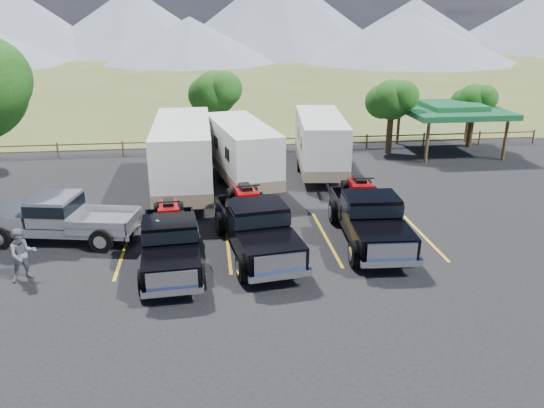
{
  "coord_description": "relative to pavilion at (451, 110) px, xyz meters",
  "views": [
    {
      "loc": [
        -2.62,
        -15.34,
        8.67
      ],
      "look_at": [
        -0.22,
        4.01,
        1.6
      ],
      "focal_mm": 35.0,
      "sensor_mm": 36.0,
      "label": 1
    }
  ],
  "objects": [
    {
      "name": "ground",
      "position": [
        -13.0,
        -17.0,
        -2.79
      ],
      "size": [
        320.0,
        320.0,
        0.0
      ],
      "primitive_type": "plane",
      "color": "#4A5323",
      "rests_on": "ground"
    },
    {
      "name": "asphalt_lot",
      "position": [
        -13.0,
        -14.0,
        -2.77
      ],
      "size": [
        44.0,
        34.0,
        0.04
      ],
      "primitive_type": "cube",
      "color": "black",
      "rests_on": "ground"
    },
    {
      "name": "stall_lines",
      "position": [
        -13.0,
        -13.0,
        -2.74
      ],
      "size": [
        12.12,
        5.5,
        0.01
      ],
      "color": "gold",
      "rests_on": "asphalt_lot"
    },
    {
      "name": "tree_ne_a",
      "position": [
        -4.03,
        0.01,
        0.69
      ],
      "size": [
        3.11,
        2.92,
        4.76
      ],
      "color": "black",
      "rests_on": "ground"
    },
    {
      "name": "tree_ne_b",
      "position": [
        1.98,
        1.01,
        0.34
      ],
      "size": [
        2.77,
        2.59,
        4.27
      ],
      "color": "black",
      "rests_on": "ground"
    },
    {
      "name": "tree_north",
      "position": [
        -15.03,
        2.02,
        1.05
      ],
      "size": [
        3.46,
        3.24,
        5.25
      ],
      "color": "black",
      "rests_on": "ground"
    },
    {
      "name": "rail_fence",
      "position": [
        -11.0,
        1.5,
        -2.18
      ],
      "size": [
        36.12,
        0.12,
        1.0
      ],
      "color": "brown",
      "rests_on": "ground"
    },
    {
      "name": "pavilion",
      "position": [
        0.0,
        0.0,
        0.0
      ],
      "size": [
        6.2,
        6.2,
        3.22
      ],
      "color": "brown",
      "rests_on": "ground"
    },
    {
      "name": "mountain_range",
      "position": [
        -20.63,
        88.98,
        5.08
      ],
      "size": [
        209.0,
        71.0,
        20.0
      ],
      "color": "slate",
      "rests_on": "ground"
    },
    {
      "name": "rig_left",
      "position": [
        -17.1,
        -14.67,
        -1.77
      ],
      "size": [
        2.47,
        6.18,
        2.02
      ],
      "rotation": [
        0.0,
        0.0,
        0.07
      ],
      "color": "black",
      "rests_on": "asphalt_lot"
    },
    {
      "name": "rig_center",
      "position": [
        -13.94,
        -13.83,
        -1.67
      ],
      "size": [
        3.08,
        6.9,
        2.23
      ],
      "rotation": [
        0.0,
        0.0,
        0.14
      ],
      "color": "black",
      "rests_on": "asphalt_lot"
    },
    {
      "name": "rig_right",
      "position": [
        -9.41,
        -13.4,
        -1.68
      ],
      "size": [
        2.63,
        6.75,
        2.22
      ],
      "rotation": [
        0.0,
        0.0,
        -0.05
      ],
      "color": "black",
      "rests_on": "asphalt_lot"
    },
    {
      "name": "trailer_left",
      "position": [
        -16.85,
        -6.46,
        -0.85
      ],
      "size": [
        2.8,
        10.4,
        3.62
      ],
      "rotation": [
        0.0,
        0.0,
        0.01
      ],
      "color": "white",
      "rests_on": "asphalt_lot"
    },
    {
      "name": "trailer_center",
      "position": [
        -13.87,
        -5.19,
        -1.06
      ],
      "size": [
        3.73,
        9.32,
        3.22
      ],
      "rotation": [
        0.0,
        0.0,
        0.18
      ],
      "color": "white",
      "rests_on": "asphalt_lot"
    },
    {
      "name": "trailer_right",
      "position": [
        -9.33,
        -3.74,
        -1.06
      ],
      "size": [
        3.21,
        9.35,
        3.23
      ],
      "rotation": [
        0.0,
        0.0,
        -0.11
      ],
      "color": "white",
      "rests_on": "asphalt_lot"
    },
    {
      "name": "pickup_silver",
      "position": [
        -21.54,
        -11.92,
        -1.77
      ],
      "size": [
        6.52,
        3.17,
        1.88
      ],
      "rotation": [
        0.0,
        0.0,
        -1.77
      ],
      "color": "#9C9EA5",
      "rests_on": "asphalt_lot"
    },
    {
      "name": "person_a",
      "position": [
        -17.52,
        -14.84,
        -1.83
      ],
      "size": [
        0.8,
        0.74,
        1.83
      ],
      "primitive_type": "imported",
      "rotation": [
        0.0,
        0.0,
        3.76
      ],
      "color": "silver",
      "rests_on": "asphalt_lot"
    },
    {
      "name": "person_b",
      "position": [
        -21.99,
        -15.21,
        -1.82
      ],
      "size": [
        1.13,
        1.04,
        1.87
      ],
      "primitive_type": "imported",
      "rotation": [
        0.0,
        0.0,
        0.48
      ],
      "color": "slate",
      "rests_on": "asphalt_lot"
    }
  ]
}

